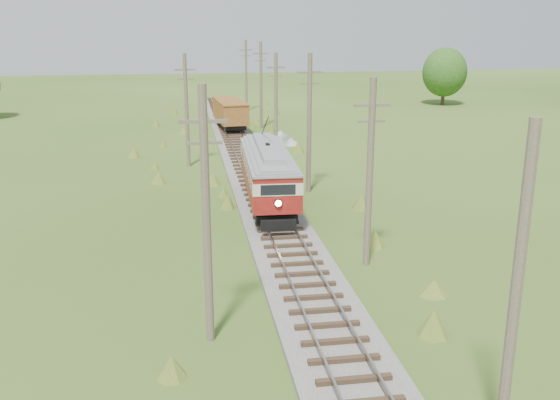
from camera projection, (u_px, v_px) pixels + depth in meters
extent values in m
cube|color=#605B54|center=(255.00, 181.00, 43.64)|extent=(3.60, 96.00, 0.25)
cube|color=#726659|center=(245.00, 176.00, 43.43)|extent=(0.08, 96.00, 0.17)
cube|color=#726659|center=(265.00, 176.00, 43.65)|extent=(0.08, 96.00, 0.17)
cube|color=#2D2116|center=(255.00, 178.00, 43.58)|extent=(2.40, 96.00, 0.16)
cube|color=black|center=(268.00, 194.00, 37.14)|extent=(2.60, 10.17, 0.41)
cube|color=maroon|center=(268.00, 179.00, 36.88)|extent=(3.02, 11.06, 1.01)
cube|color=beige|center=(268.00, 166.00, 36.66)|extent=(3.04, 11.12, 0.64)
cube|color=black|center=(268.00, 166.00, 36.66)|extent=(3.05, 10.63, 0.50)
cube|color=maroon|center=(268.00, 158.00, 36.53)|extent=(3.02, 11.06, 0.27)
cube|color=gray|center=(268.00, 153.00, 36.45)|extent=(3.07, 11.17, 0.35)
cube|color=gray|center=(268.00, 148.00, 36.36)|extent=(1.49, 8.26, 0.37)
sphere|color=#FFF2BF|center=(278.00, 203.00, 31.54)|extent=(0.33, 0.33, 0.33)
cylinder|color=black|center=(265.00, 126.00, 37.65)|extent=(0.23, 4.25, 1.76)
cylinder|color=black|center=(263.00, 216.00, 33.11)|extent=(0.14, 0.73, 0.73)
cylinder|color=black|center=(288.00, 215.00, 33.26)|extent=(0.14, 0.73, 0.73)
cylinder|color=black|center=(252.00, 178.00, 41.03)|extent=(0.14, 0.73, 0.73)
cylinder|color=black|center=(272.00, 178.00, 41.19)|extent=(0.14, 0.73, 0.73)
cube|color=black|center=(230.00, 123.00, 63.69)|extent=(2.58, 7.10, 0.48)
cube|color=brown|center=(230.00, 111.00, 63.36)|extent=(3.14, 7.92, 1.93)
cube|color=brown|center=(230.00, 101.00, 63.08)|extent=(3.20, 8.07, 0.12)
cylinder|color=black|center=(227.00, 126.00, 61.35)|extent=(0.18, 0.78, 0.77)
cylinder|color=black|center=(241.00, 126.00, 61.68)|extent=(0.18, 0.78, 0.77)
cylinder|color=black|center=(220.00, 119.00, 65.68)|extent=(0.18, 0.78, 0.77)
cylinder|color=black|center=(234.00, 119.00, 66.01)|extent=(0.18, 0.78, 0.77)
cone|color=gray|center=(280.00, 137.00, 57.71)|extent=(3.15, 3.15, 1.18)
cone|color=gray|center=(290.00, 141.00, 56.96)|extent=(1.77, 1.77, 0.69)
cylinder|color=brown|center=(516.00, 295.00, 15.39)|extent=(0.30, 0.30, 8.80)
cylinder|color=brown|center=(370.00, 175.00, 27.79)|extent=(0.30, 0.30, 8.60)
cube|color=brown|center=(372.00, 105.00, 26.93)|extent=(1.60, 0.12, 0.12)
cube|color=brown|center=(372.00, 121.00, 27.13)|extent=(1.20, 0.10, 0.10)
cylinder|color=brown|center=(309.00, 124.00, 40.06)|extent=(0.30, 0.30, 9.00)
cube|color=brown|center=(310.00, 72.00, 39.15)|extent=(1.60, 0.12, 0.12)
cube|color=brown|center=(310.00, 84.00, 39.34)|extent=(1.20, 0.10, 0.10)
cylinder|color=brown|center=(276.00, 104.00, 52.45)|extent=(0.30, 0.30, 8.40)
cube|color=brown|center=(276.00, 67.00, 51.63)|extent=(1.60, 0.12, 0.12)
cube|color=brown|center=(276.00, 76.00, 51.82)|extent=(1.20, 0.10, 0.10)
cylinder|color=brown|center=(261.00, 85.00, 64.79)|extent=(0.30, 0.30, 8.90)
cube|color=brown|center=(261.00, 53.00, 63.89)|extent=(1.60, 0.12, 0.12)
cube|color=brown|center=(261.00, 60.00, 64.08)|extent=(1.20, 0.10, 0.10)
cylinder|color=brown|center=(246.00, 76.00, 77.12)|extent=(0.30, 0.30, 8.70)
cube|color=brown|center=(246.00, 50.00, 76.25)|extent=(1.60, 0.12, 0.12)
cube|color=brown|center=(246.00, 56.00, 76.45)|extent=(1.20, 0.10, 0.10)
cylinder|color=brown|center=(206.00, 219.00, 20.92)|extent=(0.30, 0.30, 9.00)
cube|color=brown|center=(203.00, 121.00, 20.00)|extent=(1.60, 0.12, 0.12)
cube|color=brown|center=(204.00, 143.00, 20.20)|extent=(1.20, 0.10, 0.10)
cylinder|color=brown|center=(187.00, 111.00, 47.51)|extent=(0.30, 0.30, 8.60)
cube|color=brown|center=(185.00, 70.00, 46.65)|extent=(1.60, 0.12, 0.12)
cube|color=brown|center=(185.00, 79.00, 46.84)|extent=(1.20, 0.10, 0.10)
cylinder|color=#38281C|center=(443.00, 95.00, 83.89)|extent=(0.50, 0.50, 2.52)
ellipsoid|color=#1E4514|center=(445.00, 72.00, 83.04)|extent=(5.88, 5.88, 6.47)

